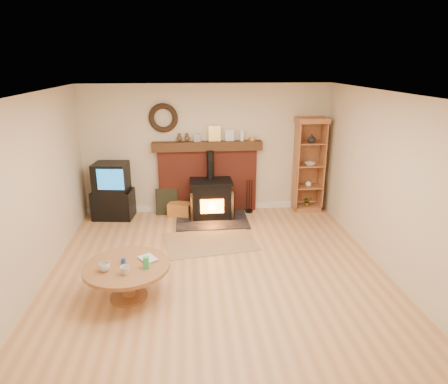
{
  "coord_description": "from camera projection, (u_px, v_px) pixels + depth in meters",
  "views": [
    {
      "loc": [
        -0.4,
        -5.21,
        3.0
      ],
      "look_at": [
        0.18,
        1.0,
        0.95
      ],
      "focal_mm": 32.0,
      "sensor_mm": 36.0,
      "label": 1
    }
  ],
  "objects": [
    {
      "name": "firelog_box",
      "position": [
        180.0,
        210.0,
        8.08
      ],
      "size": [
        0.51,
        0.41,
        0.28
      ],
      "primitive_type": "cube",
      "rotation": [
        0.0,
        0.0,
        -0.32
      ],
      "color": "#C2CD16",
      "rests_on": "ground"
    },
    {
      "name": "room_shell",
      "position": [
        216.0,
        160.0,
        5.46
      ],
      "size": [
        5.02,
        5.52,
        2.61
      ],
      "color": "beige",
      "rests_on": "ground"
    },
    {
      "name": "fire_tools",
      "position": [
        249.0,
        206.0,
        8.3
      ],
      "size": [
        0.16,
        0.16,
        0.7
      ],
      "color": "black",
      "rests_on": "ground"
    },
    {
      "name": "leaning_painting",
      "position": [
        167.0,
        202.0,
        8.16
      ],
      "size": [
        0.45,
        0.12,
        0.53
      ],
      "primitive_type": "cube",
      "rotation": [
        -0.17,
        0.0,
        0.0
      ],
      "color": "black",
      "rests_on": "ground"
    },
    {
      "name": "chimney_breast",
      "position": [
        208.0,
        174.0,
        8.18
      ],
      "size": [
        2.2,
        0.22,
        1.78
      ],
      "color": "maroon",
      "rests_on": "ground"
    },
    {
      "name": "ground",
      "position": [
        218.0,
        274.0,
        5.9
      ],
      "size": [
        5.5,
        5.5,
        0.0
      ],
      "primitive_type": "plane",
      "color": "tan",
      "rests_on": "ground"
    },
    {
      "name": "area_rug",
      "position": [
        210.0,
        242.0,
        6.96
      ],
      "size": [
        1.67,
        1.28,
        0.01
      ],
      "primitive_type": "cube",
      "rotation": [
        0.0,
        0.0,
        0.16
      ],
      "color": "brown",
      "rests_on": "ground"
    },
    {
      "name": "curio_cabinet",
      "position": [
        309.0,
        165.0,
        8.2
      ],
      "size": [
        0.62,
        0.45,
        1.95
      ],
      "color": "brown",
      "rests_on": "ground"
    },
    {
      "name": "tv_unit",
      "position": [
        112.0,
        192.0,
        7.9
      ],
      "size": [
        0.83,
        0.62,
        1.13
      ],
      "color": "black",
      "rests_on": "ground"
    },
    {
      "name": "coffee_table",
      "position": [
        127.0,
        271.0,
        5.21
      ],
      "size": [
        1.13,
        1.13,
        0.64
      ],
      "color": "brown",
      "rests_on": "ground"
    },
    {
      "name": "wood_stove",
      "position": [
        211.0,
        200.0,
        7.94
      ],
      "size": [
        1.4,
        1.0,
        1.33
      ],
      "color": "black",
      "rests_on": "ground"
    }
  ]
}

